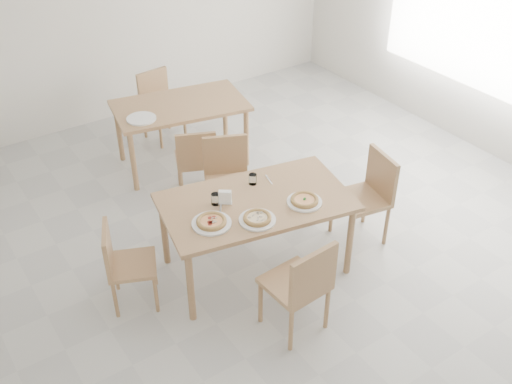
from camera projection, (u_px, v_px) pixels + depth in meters
room at (501, 25)px, 6.47m from camera, size 7.28×7.00×7.00m
main_table at (256, 207)px, 5.12m from camera, size 1.75×1.20×0.75m
chair_south at (302, 283)px, 4.58m from camera, size 0.47×0.47×0.89m
chair_north at (227, 175)px, 5.85m from camera, size 0.57×0.57×0.88m
chair_west at (122, 261)px, 4.89m from camera, size 0.51×0.51×0.78m
chair_east at (369, 191)px, 5.59m from camera, size 0.52×0.52×0.89m
plate_margherita at (304, 202)px, 5.04m from camera, size 0.30×0.30×0.02m
plate_mushroom at (257, 220)px, 4.84m from camera, size 0.30×0.30×0.02m
plate_pepperoni at (212, 223)px, 4.80m from camera, size 0.32×0.32×0.02m
pizza_margherita at (305, 200)px, 5.03m from camera, size 0.28×0.28×0.03m
pizza_mushroom at (257, 218)px, 4.82m from camera, size 0.25×0.25×0.03m
pizza_pepperoni at (211, 221)px, 4.79m from camera, size 0.31×0.31×0.03m
tumbler_a at (216, 199)px, 5.01m from camera, size 0.07×0.07×0.10m
tumbler_b at (253, 179)px, 5.26m from camera, size 0.07×0.07×0.09m
napkin_holder at (225, 198)px, 5.00m from camera, size 0.13×0.12×0.13m
fork_a at (269, 180)px, 5.33m from camera, size 0.05×0.16×0.01m
fork_b at (221, 205)px, 5.01m from camera, size 0.12×0.17×0.01m
second_table at (180, 111)px, 6.63m from camera, size 1.57×1.08×0.75m
chair_back_s at (196, 158)px, 6.17m from camera, size 0.53×0.53×0.82m
chair_back_n at (159, 100)px, 7.25m from camera, size 0.46×0.46×0.84m
plate_empty at (141, 119)px, 6.28m from camera, size 0.31×0.31×0.02m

